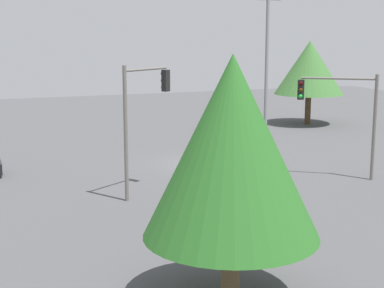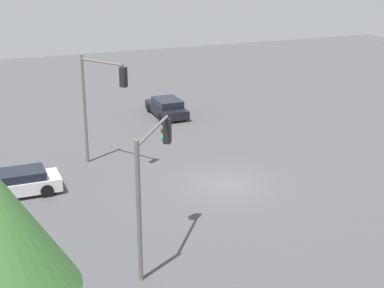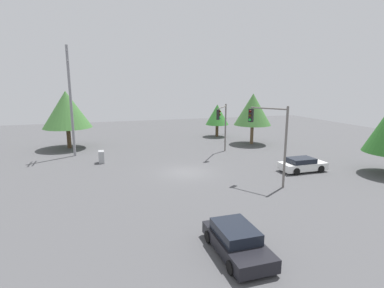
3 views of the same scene
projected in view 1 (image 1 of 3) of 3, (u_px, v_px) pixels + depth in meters
ground_plane at (198, 164)px, 34.86m from camera, size 80.00×80.00×0.00m
sedan_white at (229, 205)px, 24.45m from camera, size 1.94×4.17×1.25m
traffic_signal_main at (142, 107)px, 27.42m from camera, size 2.80×1.98×6.23m
traffic_signal_cross at (342, 107)px, 30.79m from camera, size 3.43×2.53×5.56m
utility_pole_tall at (267, 51)px, 46.34m from camera, size 2.20×0.28×11.78m
electrical_cabinet at (235, 129)px, 43.42m from camera, size 0.93×0.54×1.22m
tree_left at (232, 148)px, 16.30m from camera, size 5.04×5.04×7.12m
tree_behind at (309, 68)px, 49.06m from camera, size 5.75×5.75×7.00m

